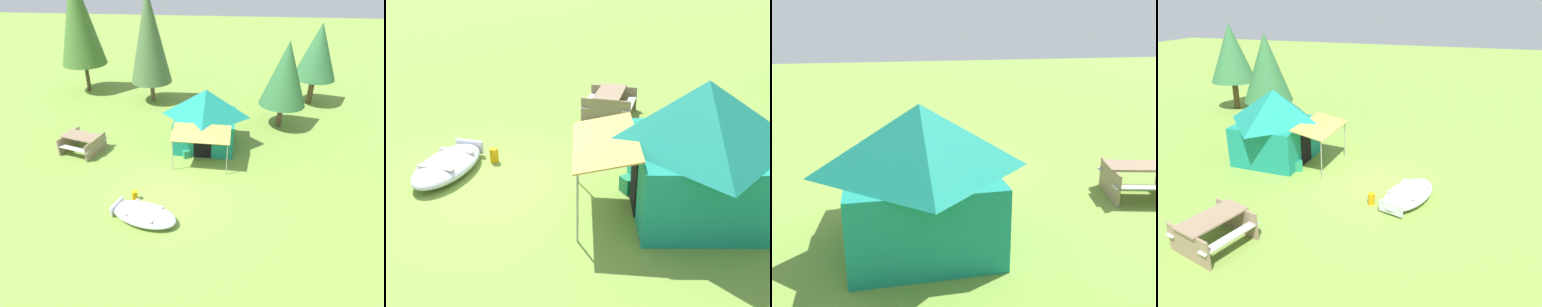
# 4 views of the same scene
# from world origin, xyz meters

# --- Properties ---
(ground_plane) EXTENTS (80.00, 80.00, 0.00)m
(ground_plane) POSITION_xyz_m (0.00, 0.00, 0.00)
(ground_plane) COLOR olive
(beached_rowboat) EXTENTS (2.56, 1.79, 0.42)m
(beached_rowboat) POSITION_xyz_m (-0.76, -1.47, 0.22)
(beached_rowboat) COLOR silver
(beached_rowboat) RESTS_ON ground_plane
(canvas_cabin_tent) EXTENTS (2.90, 3.83, 2.68)m
(canvas_cabin_tent) POSITION_xyz_m (0.93, 3.86, 1.39)
(canvas_cabin_tent) COLOR #198673
(canvas_cabin_tent) RESTS_ON ground_plane
(picnic_table) EXTENTS (1.98, 1.88, 0.79)m
(picnic_table) POSITION_xyz_m (-4.49, 2.68, 0.49)
(picnic_table) COLOR #8F765B
(picnic_table) RESTS_ON ground_plane
(cooler_box) EXTENTS (0.55, 0.66, 0.35)m
(cooler_box) POSITION_xyz_m (0.12, 2.77, 0.17)
(cooler_box) COLOR #228A5D
(cooler_box) RESTS_ON ground_plane
(fuel_can) EXTENTS (0.28, 0.28, 0.35)m
(fuel_can) POSITION_xyz_m (-1.32, -0.47, 0.18)
(fuel_can) COLOR orange
(fuel_can) RESTS_ON ground_plane
(pine_tree_back_left) EXTENTS (2.36, 2.36, 4.53)m
(pine_tree_back_left) POSITION_xyz_m (6.70, 9.51, 3.00)
(pine_tree_back_left) COLOR brown
(pine_tree_back_left) RESTS_ON ground_plane
(pine_tree_back_right) EXTENTS (2.35, 2.35, 6.28)m
(pine_tree_back_right) POSITION_xyz_m (-2.56, 8.88, 3.74)
(pine_tree_back_right) COLOR brown
(pine_tree_back_right) RESTS_ON ground_plane
(pine_tree_far_center) EXTENTS (2.71, 2.71, 7.07)m
(pine_tree_far_center) POSITION_xyz_m (-7.00, 10.17, 4.40)
(pine_tree_far_center) COLOR #453B24
(pine_tree_far_center) RESTS_ON ground_plane
(pine_tree_side) EXTENTS (2.26, 2.26, 4.30)m
(pine_tree_side) POSITION_xyz_m (4.56, 6.19, 2.74)
(pine_tree_side) COLOR brown
(pine_tree_side) RESTS_ON ground_plane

